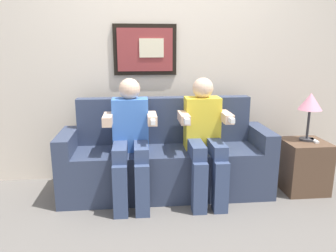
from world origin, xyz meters
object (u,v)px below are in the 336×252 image
(person_on_left, at_px, (131,137))
(person_on_right, at_px, (204,135))
(side_table_right, at_px, (303,166))
(spare_remote_on_table, at_px, (314,141))
(couch, at_px, (166,161))
(table_lamp, at_px, (310,104))

(person_on_left, distance_m, person_on_right, 0.66)
(person_on_right, xyz_separation_m, side_table_right, (1.00, 0.06, -0.36))
(person_on_left, height_order, spare_remote_on_table, person_on_left)
(couch, xyz_separation_m, table_lamp, (1.36, -0.07, 0.55))
(person_on_right, relative_size, table_lamp, 2.41)
(table_lamp, bearing_deg, side_table_right, -126.44)
(couch, distance_m, table_lamp, 1.47)
(person_on_left, bearing_deg, side_table_right, 2.10)
(person_on_left, height_order, side_table_right, person_on_left)
(table_lamp, relative_size, spare_remote_on_table, 3.54)
(table_lamp, xyz_separation_m, spare_remote_on_table, (0.05, -0.05, -0.35))
(side_table_right, bearing_deg, table_lamp, 53.56)
(table_lamp, height_order, spare_remote_on_table, table_lamp)
(side_table_right, xyz_separation_m, spare_remote_on_table, (0.07, -0.01, 0.26))
(person_on_left, xyz_separation_m, spare_remote_on_table, (1.74, 0.05, -0.10))
(person_on_left, bearing_deg, table_lamp, 3.25)
(table_lamp, bearing_deg, person_on_left, -176.75)
(couch, height_order, person_on_right, person_on_right)
(person_on_right, bearing_deg, spare_remote_on_table, 2.53)
(person_on_left, height_order, person_on_right, same)
(person_on_right, bearing_deg, person_on_left, 179.96)
(couch, relative_size, person_on_left, 1.77)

